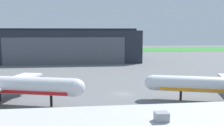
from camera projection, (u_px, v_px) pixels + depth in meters
ground_plane at (123, 94)px, 64.49m from camera, size 440.00×440.00×0.00m
grass_field_strip at (94, 50)px, 224.47m from camera, size 440.00×56.00×0.08m
maintenance_hangar at (67, 45)px, 140.48m from camera, size 77.39×39.07×17.88m
airliner_near_left at (0, 85)px, 55.39m from camera, size 37.37×34.36×12.86m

